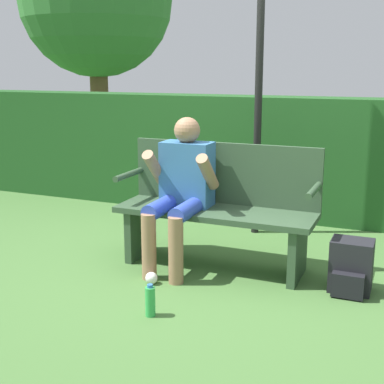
# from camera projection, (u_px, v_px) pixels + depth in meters

# --- Properties ---
(ground_plane) EXTENTS (40.00, 40.00, 0.00)m
(ground_plane) POSITION_uv_depth(u_px,v_px,m) (214.00, 266.00, 4.26)
(ground_plane) COLOR #426B33
(hedge_back) EXTENTS (12.00, 0.47, 1.26)m
(hedge_back) POSITION_uv_depth(u_px,v_px,m) (270.00, 157.00, 5.63)
(hedge_back) COLOR #1E4C1E
(hedge_back) RESTS_ON ground
(park_bench) EXTENTS (1.56, 0.49, 0.96)m
(park_bench) POSITION_uv_depth(u_px,v_px,m) (218.00, 206.00, 4.22)
(park_bench) COLOR #334C33
(park_bench) RESTS_ON ground
(person_seated) EXTENTS (0.53, 0.63, 1.17)m
(person_seated) POSITION_uv_depth(u_px,v_px,m) (181.00, 185.00, 4.15)
(person_seated) COLOR #336699
(person_seated) RESTS_ON ground
(backpack) EXTENTS (0.29, 0.30, 0.37)m
(backpack) POSITION_uv_depth(u_px,v_px,m) (351.00, 268.00, 3.75)
(backpack) COLOR black
(backpack) RESTS_ON ground
(water_bottle) EXTENTS (0.07, 0.07, 0.21)m
(water_bottle) POSITION_uv_depth(u_px,v_px,m) (150.00, 301.00, 3.40)
(water_bottle) COLOR green
(water_bottle) RESTS_ON ground
(signpost) EXTENTS (0.32, 0.09, 2.84)m
(signpost) POSITION_uv_depth(u_px,v_px,m) (259.00, 63.00, 4.79)
(signpost) COLOR black
(signpost) RESTS_ON ground
(tree) EXTENTS (2.72, 2.72, 4.08)m
(tree) POSITION_uv_depth(u_px,v_px,m) (96.00, 0.00, 9.47)
(tree) COLOR brown
(tree) RESTS_ON ground
(litter_crumple) EXTENTS (0.09, 0.09, 0.09)m
(litter_crumple) POSITION_uv_depth(u_px,v_px,m) (151.00, 278.00, 3.91)
(litter_crumple) COLOR silver
(litter_crumple) RESTS_ON ground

